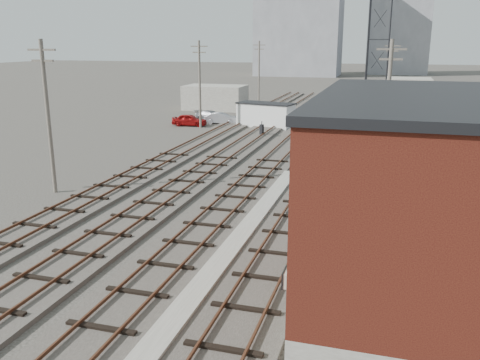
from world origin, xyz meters
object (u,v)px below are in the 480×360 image
at_px(signal_mast, 292,243).
at_px(car_silver, 222,118).
at_px(car_red, 189,120).
at_px(site_trailer, 266,115).
at_px(car_grey, 211,116).
at_px(switch_stand, 262,130).

relative_size(signal_mast, car_silver, 0.95).
bearing_deg(car_red, site_trailer, -82.82).
distance_m(signal_mast, site_trailer, 37.98).
xyz_separation_m(site_trailer, car_grey, (-6.97, 2.11, -0.70)).
relative_size(car_red, car_silver, 0.99).
xyz_separation_m(signal_mast, car_grey, (-16.73, 38.81, -1.46)).
xyz_separation_m(signal_mast, car_red, (-17.82, 34.83, -1.41)).
distance_m(car_red, car_grey, 4.12).
distance_m(switch_stand, car_silver, 8.92).
xyz_separation_m(switch_stand, car_red, (-9.10, 4.09, -0.01)).
height_order(car_silver, car_grey, car_silver).
xyz_separation_m(site_trailer, car_red, (-8.06, -1.87, -0.65)).
xyz_separation_m(signal_mast, site_trailer, (-9.76, 36.70, -0.76)).
distance_m(car_red, car_silver, 3.72).
bearing_deg(car_silver, car_red, 121.32).
height_order(signal_mast, switch_stand, signal_mast).
bearing_deg(switch_stand, signal_mast, -51.08).
distance_m(signal_mast, car_red, 39.15).
bearing_deg(signal_mast, site_trailer, 104.89).
bearing_deg(switch_stand, car_grey, 157.94).
bearing_deg(site_trailer, car_grey, 175.54).
xyz_separation_m(switch_stand, site_trailer, (-1.04, 5.96, 0.64)).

